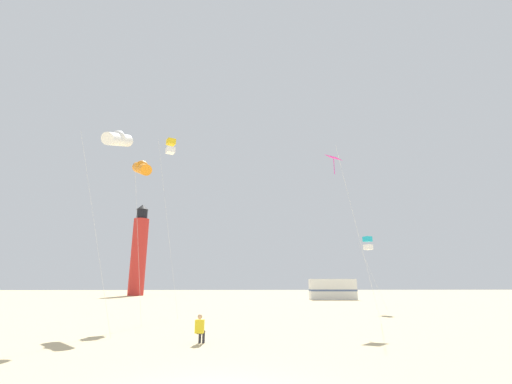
% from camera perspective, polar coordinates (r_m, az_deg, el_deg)
% --- Properties ---
extents(kite_flyer_standing, '(0.40, 0.54, 1.16)m').
position_cam_1_polar(kite_flyer_standing, '(15.34, -9.17, -21.21)').
color(kite_flyer_standing, yellow).
rests_on(kite_flyer_standing, ground).
extents(kite_box_gold, '(2.03, 1.79, 13.21)m').
position_cam_1_polar(kite_box_gold, '(27.92, -13.85, 7.26)').
color(kite_box_gold, silver).
rests_on(kite_box_gold, ground).
extents(kite_box_cyan, '(2.00, 1.58, 6.27)m').
position_cam_1_polar(kite_box_cyan, '(32.05, 17.91, -8.02)').
color(kite_box_cyan, silver).
rests_on(kite_box_cyan, ground).
extents(kite_tube_white, '(2.72, 2.79, 10.85)m').
position_cam_1_polar(kite_tube_white, '(20.99, -21.75, 8.10)').
color(kite_tube_white, silver).
rests_on(kite_tube_white, ground).
extents(kite_diamond_magenta, '(2.78, 2.78, 10.85)m').
position_cam_1_polar(kite_diamond_magenta, '(24.09, 12.93, 4.53)').
color(kite_diamond_magenta, silver).
rests_on(kite_diamond_magenta, ground).
extents(kite_tube_orange, '(1.88, 2.50, 10.19)m').
position_cam_1_polar(kite_tube_orange, '(23.37, -18.27, 3.77)').
color(kite_tube_orange, silver).
rests_on(kite_tube_orange, ground).
extents(lighthouse_distant, '(2.80, 2.80, 16.80)m').
position_cam_1_polar(lighthouse_distant, '(68.83, -18.70, -9.28)').
color(lighthouse_distant, red).
rests_on(lighthouse_distant, ground).
extents(rv_van_white, '(6.52, 2.56, 2.80)m').
position_cam_1_polar(rv_van_white, '(52.00, 12.47, -15.36)').
color(rv_van_white, white).
rests_on(rv_van_white, ground).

